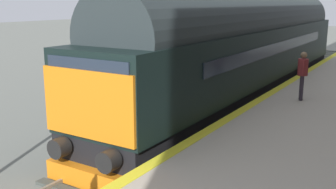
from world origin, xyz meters
name	(u,v)px	position (x,y,z in m)	size (l,w,h in m)	color
ground_plane	(132,165)	(0.00, 0.00, 0.00)	(140.00, 140.00, 0.00)	slate
track_main	(132,163)	(0.00, 0.00, 0.05)	(2.50, 60.00, 0.15)	gray
station_platform	(263,178)	(3.60, 0.00, 0.50)	(4.00, 44.00, 1.01)	#BCB19E
diesel_locomotive	(248,45)	(0.00, 8.28, 2.49)	(2.74, 20.17, 4.68)	black
signal_post_mid	(156,42)	(-2.28, 4.63, 2.80)	(0.44, 0.22, 4.34)	gray
waiting_passenger	(303,71)	(2.94, 5.68, 1.99)	(0.42, 0.50, 1.64)	#322A35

